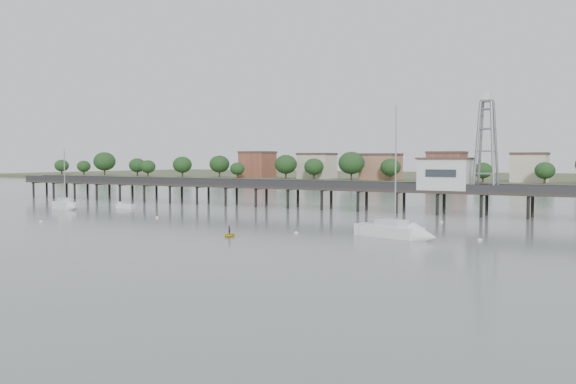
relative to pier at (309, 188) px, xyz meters
name	(u,v)px	position (x,y,z in m)	size (l,w,h in m)	color
ground_plane	(32,249)	(0.00, -60.00, -3.79)	(500.00, 500.00, 0.00)	slate
pier	(309,188)	(0.00, 0.00, 0.00)	(150.00, 5.00, 5.50)	#2D2823
pier_building	(445,174)	(25.00, 0.00, 2.87)	(8.40, 5.40, 5.30)	silver
lattice_tower	(486,146)	(31.50, 0.00, 7.31)	(3.20, 3.20, 15.50)	slate
sailboat_d	(404,233)	(29.91, -33.23, -3.17)	(10.28, 5.66, 16.15)	white
sailboat_b	(67,206)	(-36.99, -23.43, -3.14)	(7.02, 3.57, 11.29)	white
white_tender	(125,206)	(-29.54, -16.47, -3.39)	(3.57, 1.92, 1.32)	white
yellow_dinghy	(229,237)	(11.57, -41.77, -3.79)	(1.83, 0.53, 2.56)	yellow
dinghy_occupant	(229,237)	(11.57, -41.77, -3.79)	(0.37, 1.01, 0.24)	black
mooring_buoys	(227,223)	(2.26, -29.10, -3.71)	(75.40, 28.99, 0.39)	beige
far_shore	(508,178)	(0.36, 179.58, -2.85)	(500.00, 170.00, 10.40)	#475133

